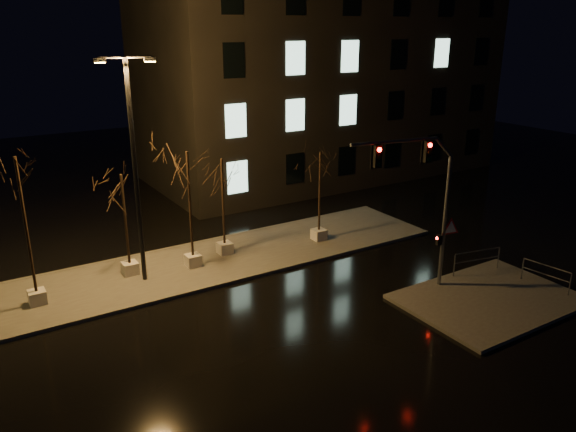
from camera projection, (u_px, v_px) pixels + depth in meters
ground at (288, 313)px, 21.86m from camera, size 90.00×90.00×0.00m
median at (221, 259)px, 26.66m from camera, size 22.00×5.00×0.15m
sidewalk_corner at (490, 299)px, 22.78m from camera, size 7.00×5.00×0.15m
building at (320, 70)px, 40.91m from camera, size 25.00×12.00×15.00m
tree_0 at (20, 191)px, 20.79m from camera, size 1.80×1.80×6.12m
tree_1 at (123, 197)px, 23.78m from camera, size 1.80×1.80×4.69m
tree_2 at (188, 178)px, 24.41m from camera, size 1.80×1.80×5.49m
tree_3 at (222, 180)px, 25.99m from camera, size 1.80×1.80×4.81m
tree_4 at (320, 172)px, 27.78m from camera, size 1.80×1.80×4.72m
traffic_signal_mast at (426, 192)px, 22.23m from camera, size 5.17×1.07×6.41m
streetlight_main at (134, 158)px, 22.67m from camera, size 2.33×0.78×9.36m
guard_rail_a at (477, 258)px, 24.89m from camera, size 2.38×0.53×1.05m
guard_rail_b at (546, 273)px, 23.50m from camera, size 0.34×2.08×0.99m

